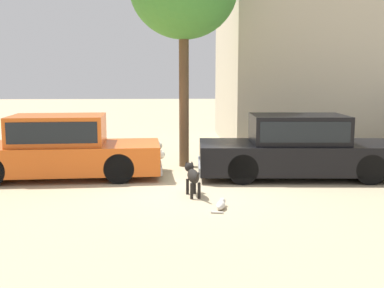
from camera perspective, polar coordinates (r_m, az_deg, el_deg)
The scene contains 5 objects.
ground_plane at distance 10.06m, azimuth -0.55°, elevation -5.25°, with size 80.00×80.00×0.00m, color tan.
parked_sedan_nearest at distance 11.30m, azimuth -15.67°, elevation -0.37°, with size 4.77×1.97×1.46m.
parked_sedan_second at distance 11.21m, azimuth 12.78°, elevation -0.32°, with size 4.83×1.94×1.46m.
stray_dog_spotted at distance 9.27m, azimuth 0.05°, elevation -3.84°, with size 0.30×0.97×0.64m.
stray_cat at distance 8.45m, azimuth 3.52°, elevation -7.35°, with size 0.32×0.56×0.16m.
Camera 1 is at (-0.36, -9.78, 2.33)m, focal length 44.08 mm.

